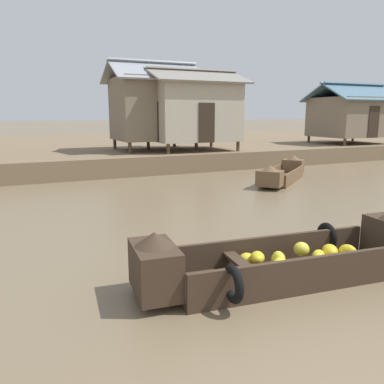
# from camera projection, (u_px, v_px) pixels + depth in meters

# --- Properties ---
(ground_plane) EXTENTS (300.00, 300.00, 0.00)m
(ground_plane) POSITION_uv_depth(u_px,v_px,m) (121.00, 204.00, 11.43)
(ground_plane) COLOR #726047
(riverbank_strip) EXTENTS (160.00, 20.00, 0.82)m
(riverbank_strip) POSITION_uv_depth(u_px,v_px,m) (61.00, 150.00, 24.41)
(riverbank_strip) COLOR #756047
(riverbank_strip) RESTS_ON ground
(banana_boat) EXTENTS (4.97, 1.59, 1.00)m
(banana_boat) POSITION_uv_depth(u_px,v_px,m) (288.00, 258.00, 6.19)
(banana_boat) COLOR #3D2D21
(banana_boat) RESTS_ON ground
(fishing_skiff_distant) EXTENTS (3.96, 3.44, 0.87)m
(fishing_skiff_distant) POSITION_uv_depth(u_px,v_px,m) (282.00, 173.00, 15.28)
(fishing_skiff_distant) COLOR brown
(fishing_skiff_distant) RESTS_ON ground
(stilt_house_mid_left) EXTENTS (4.42, 3.73, 4.32)m
(stilt_house_mid_left) POSITION_uv_depth(u_px,v_px,m) (154.00, 108.00, 19.23)
(stilt_house_mid_left) COLOR #4C3826
(stilt_house_mid_left) RESTS_ON riverbank_strip
(stilt_house_mid_right) EXTENTS (4.74, 3.72, 3.93)m
(stilt_house_mid_right) POSITION_uv_depth(u_px,v_px,m) (192.00, 110.00, 19.15)
(stilt_house_mid_right) COLOR #4C3826
(stilt_house_mid_right) RESTS_ON riverbank_strip
(stilt_house_right) EXTENTS (4.86, 3.86, 3.61)m
(stilt_house_right) POSITION_uv_depth(u_px,v_px,m) (351.00, 116.00, 23.79)
(stilt_house_right) COLOR #4C3826
(stilt_house_right) RESTS_ON riverbank_strip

